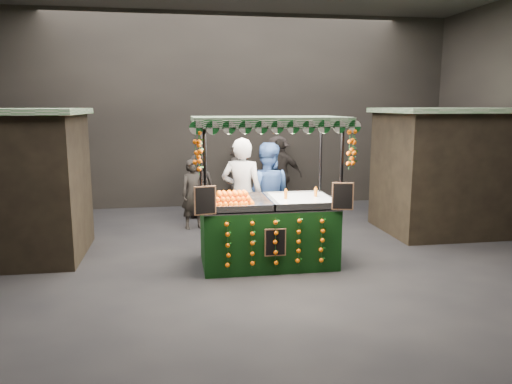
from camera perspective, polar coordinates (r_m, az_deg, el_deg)
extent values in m
plane|color=black|center=(8.47, 0.24, -8.18)|extent=(12.00, 12.00, 0.00)
cube|color=black|center=(13.00, -3.49, 9.37)|extent=(12.00, 0.10, 5.00)
cube|color=black|center=(3.23, 15.39, 7.10)|extent=(12.00, 0.10, 5.00)
cube|color=black|center=(11.13, 21.80, 2.11)|extent=(2.80, 2.00, 2.50)
cube|color=#12521B|center=(11.05, 22.24, 8.80)|extent=(3.00, 2.20, 0.10)
cube|color=black|center=(8.27, 1.37, -5.02)|extent=(2.19, 1.20, 1.00)
cube|color=#B9BBC1|center=(8.15, 1.38, -1.51)|extent=(2.19, 1.20, 0.04)
cylinder|color=black|center=(7.43, -5.89, -1.27)|extent=(0.05, 0.05, 2.39)
cylinder|color=black|center=(7.85, 9.84, -0.76)|extent=(0.05, 0.05, 2.39)
cylinder|color=black|center=(8.55, -6.36, 0.20)|extent=(0.05, 0.05, 2.39)
cylinder|color=black|center=(8.91, 7.45, 0.58)|extent=(0.05, 0.05, 2.39)
cube|color=#12521B|center=(7.99, 1.43, 8.48)|extent=(2.44, 1.44, 0.08)
cube|color=white|center=(8.27, 5.46, -0.96)|extent=(0.98, 1.08, 0.08)
cube|color=black|center=(7.36, -5.94, -0.99)|extent=(0.34, 0.09, 0.44)
cube|color=black|center=(7.79, 10.06, -0.48)|extent=(0.34, 0.09, 0.44)
cube|color=black|center=(7.66, 2.27, -5.88)|extent=(0.34, 0.02, 0.44)
imported|color=slate|center=(8.93, -1.64, -0.33)|extent=(0.88, 0.71, 2.08)
imported|color=navy|center=(9.23, 1.23, -0.32)|extent=(1.12, 0.96, 1.97)
imported|color=black|center=(10.67, -7.29, -0.26)|extent=(0.62, 0.48, 1.51)
imported|color=#2C2623|center=(11.67, 20.20, 0.87)|extent=(1.08, 0.97, 1.83)
imported|color=black|center=(12.34, 2.85, 1.98)|extent=(1.16, 0.71, 1.84)
imported|color=black|center=(12.92, 2.49, 2.39)|extent=(1.31, 1.36, 1.86)
imported|color=black|center=(11.71, -6.69, 0.71)|extent=(0.80, 0.57, 1.53)
imported|color=#282221|center=(12.04, 19.78, 1.09)|extent=(1.32, 1.70, 1.80)
imported|color=#2E2926|center=(12.75, -2.54, 1.82)|extent=(0.52, 0.67, 1.65)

